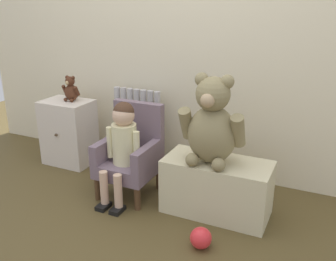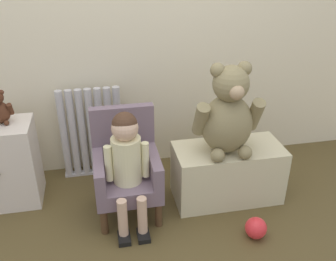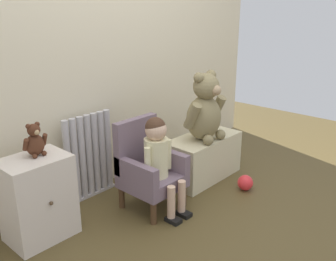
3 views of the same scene
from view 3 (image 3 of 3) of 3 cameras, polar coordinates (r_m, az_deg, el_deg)
name	(u,v)px [view 3 (image 3 of 3)]	position (r m, az deg, el deg)	size (l,w,h in m)	color
ground_plane	(217,228)	(2.61, 7.50, -14.48)	(6.00, 6.00, 0.00)	#504122
back_wall	(102,35)	(2.97, -10.03, 14.15)	(3.80, 0.05, 2.40)	beige
radiator	(89,157)	(2.90, -11.92, -3.92)	(0.43, 0.05, 0.65)	#BDB8BB
small_dresser	(38,198)	(2.51, -19.21, -9.75)	(0.40, 0.32, 0.54)	beige
child_armchair	(148,168)	(2.72, -3.10, -5.65)	(0.38, 0.39, 0.65)	slate
child_figure	(158,152)	(2.59, -1.46, -3.35)	(0.25, 0.35, 0.70)	beige
low_bench	(203,157)	(3.21, 5.36, -4.09)	(0.68, 0.33, 0.37)	beige
large_teddy_bear	(205,110)	(3.02, 5.63, 3.10)	(0.41, 0.29, 0.56)	#887A52
small_teddy_bear	(35,141)	(2.40, -19.63, -1.56)	(0.15, 0.11, 0.21)	#4A2717
toy_ball	(245,183)	(3.09, 11.69, -7.79)	(0.12, 0.12, 0.12)	red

